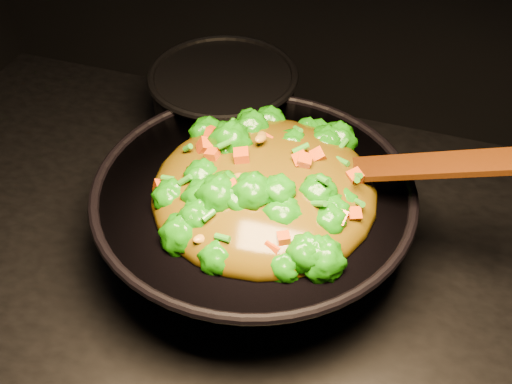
% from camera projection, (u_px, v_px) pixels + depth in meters
% --- Properties ---
extents(wok, '(0.53, 0.53, 0.12)m').
position_uv_depth(wok, '(254.00, 220.00, 0.90)').
color(wok, black).
rests_on(wok, stovetop).
extents(stir_fry, '(0.32, 0.32, 0.10)m').
position_uv_depth(stir_fry, '(264.00, 165.00, 0.81)').
color(stir_fry, '#197808').
rests_on(stir_fry, wok).
extents(spatula, '(0.28, 0.06, 0.12)m').
position_uv_depth(spatula, '(391.00, 168.00, 0.81)').
color(spatula, '#391806').
rests_on(spatula, wok).
extents(back_pot, '(0.24, 0.24, 0.13)m').
position_uv_depth(back_pot, '(224.00, 106.00, 1.08)').
color(back_pot, black).
rests_on(back_pot, stovetop).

